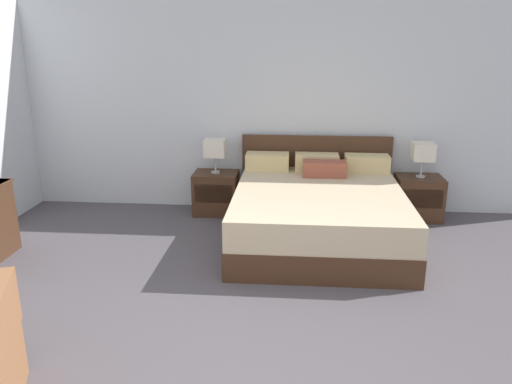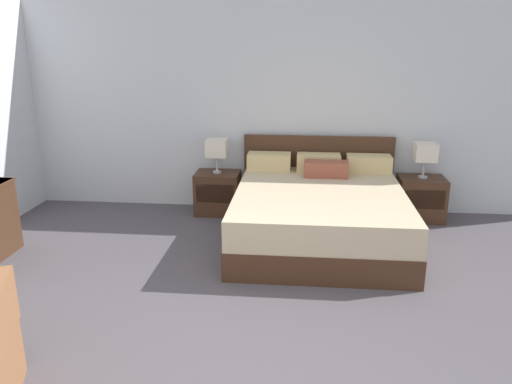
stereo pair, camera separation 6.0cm
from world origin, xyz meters
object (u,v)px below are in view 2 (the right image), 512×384
Objects in this scene: nightstand_right at (421,198)px; bed at (319,212)px; table_lamp_right at (425,152)px; table_lamp_left at (217,148)px; nightstand_left at (218,193)px.

bed is at bearing -148.01° from nightstand_right.
table_lamp_left is at bearing 180.00° from table_lamp_right.
bed is 5.09× the size of table_lamp_left.
table_lamp_right is (0.00, 0.00, 0.57)m from nightstand_right.
nightstand_left is 1.30× the size of table_lamp_right.
table_lamp_left is (0.00, 0.00, 0.57)m from nightstand_left.
nightstand_left is 1.00× the size of nightstand_right.
bed is 1.47m from nightstand_right.
bed reaches higher than nightstand_right.
nightstand_left is at bearing 180.00° from nightstand_right.
bed is at bearing -147.96° from table_lamp_right.
bed is at bearing -31.96° from nightstand_left.
nightstand_left is (-1.24, 0.78, -0.05)m from bed.
table_lamp_left is at bearing 147.99° from bed.
table_lamp_left is (-2.49, 0.00, 0.57)m from nightstand_right.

